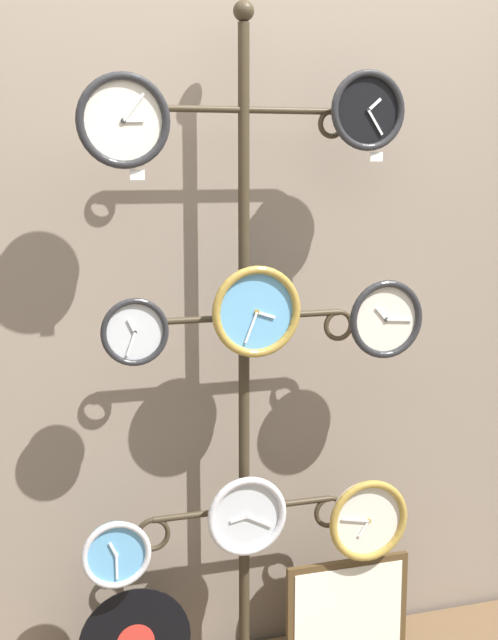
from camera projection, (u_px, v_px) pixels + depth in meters
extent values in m
cube|color=gray|center=(229.00, 245.00, 2.79)|extent=(4.40, 0.04, 2.80)
cylinder|color=#382D1E|center=(244.00, 370.00, 2.70)|extent=(0.03, 0.03, 2.03)
sphere|color=#382D1E|center=(244.00, 11.00, 2.52)|extent=(0.06, 0.06, 0.06)
cylinder|color=#382D1E|center=(197.00, 109.00, 2.53)|extent=(0.28, 0.02, 0.02)
torus|color=#382D1E|center=(150.00, 121.00, 2.49)|extent=(0.09, 0.02, 0.09)
cylinder|color=#382D1E|center=(289.00, 111.00, 2.61)|extent=(0.28, 0.02, 0.02)
torus|color=#382D1E|center=(332.00, 124.00, 2.66)|extent=(0.09, 0.02, 0.09)
cylinder|color=#382D1E|center=(194.00, 320.00, 2.63)|extent=(0.31, 0.02, 0.02)
torus|color=#382D1E|center=(142.00, 337.00, 2.59)|extent=(0.10, 0.02, 0.10)
cylinder|color=#382D1E|center=(292.00, 315.00, 2.72)|extent=(0.31, 0.02, 0.02)
torus|color=#382D1E|center=(339.00, 325.00, 2.78)|extent=(0.10, 0.02, 0.10)
cylinder|color=#382D1E|center=(199.00, 514.00, 2.74)|extent=(0.29, 0.02, 0.02)
torus|color=#382D1E|center=(153.00, 534.00, 2.70)|extent=(0.11, 0.02, 0.11)
cylinder|color=#382D1E|center=(288.00, 504.00, 2.82)|extent=(0.29, 0.02, 0.02)
torus|color=#382D1E|center=(330.00, 512.00, 2.88)|extent=(0.11, 0.02, 0.11)
cylinder|color=silver|center=(123.00, 121.00, 2.36)|extent=(0.23, 0.02, 0.23)
torus|color=#262628|center=(124.00, 121.00, 2.35)|extent=(0.25, 0.02, 0.25)
cylinder|color=#262628|center=(123.00, 121.00, 2.35)|extent=(0.01, 0.01, 0.01)
cube|color=silver|center=(134.00, 120.00, 2.36)|extent=(0.06, 0.00, 0.01)
cube|color=silver|center=(134.00, 107.00, 2.35)|extent=(0.06, 0.00, 0.08)
cylinder|color=black|center=(366.00, 111.00, 2.61)|extent=(0.21, 0.02, 0.21)
torus|color=#262628|center=(368.00, 110.00, 2.60)|extent=(0.23, 0.02, 0.23)
cylinder|color=#262628|center=(368.00, 110.00, 2.60)|extent=(0.01, 0.01, 0.01)
cube|color=silver|center=(375.00, 105.00, 2.60)|extent=(0.04, 0.00, 0.04)
cube|color=silver|center=(376.00, 123.00, 2.61)|extent=(0.05, 0.00, 0.07)
cylinder|color=silver|center=(134.00, 331.00, 2.48)|extent=(0.17, 0.02, 0.17)
torus|color=#262628|center=(135.00, 332.00, 2.46)|extent=(0.19, 0.02, 0.19)
cylinder|color=#262628|center=(135.00, 332.00, 2.46)|extent=(0.01, 0.01, 0.01)
cube|color=silver|center=(132.00, 326.00, 2.46)|extent=(0.03, 0.00, 0.04)
cube|color=silver|center=(131.00, 344.00, 2.46)|extent=(0.03, 0.00, 0.07)
cylinder|color=#60A8DB|center=(255.00, 311.00, 2.60)|extent=(0.25, 0.02, 0.25)
torus|color=#A58438|center=(257.00, 312.00, 2.59)|extent=(0.27, 0.02, 0.27)
cylinder|color=#A58438|center=(257.00, 312.00, 2.59)|extent=(0.01, 0.01, 0.01)
cube|color=silver|center=(266.00, 315.00, 2.60)|extent=(0.06, 0.00, 0.03)
cube|color=silver|center=(251.00, 327.00, 2.59)|extent=(0.04, 0.00, 0.09)
cylinder|color=silver|center=(384.00, 319.00, 2.73)|extent=(0.22, 0.02, 0.22)
torus|color=#262628|center=(386.00, 319.00, 2.72)|extent=(0.24, 0.02, 0.24)
cylinder|color=#262628|center=(386.00, 319.00, 2.72)|extent=(0.01, 0.01, 0.01)
cube|color=silver|center=(381.00, 313.00, 2.71)|extent=(0.04, 0.00, 0.05)
cube|color=silver|center=(399.00, 320.00, 2.73)|extent=(0.09, 0.00, 0.01)
cylinder|color=#60A8DB|center=(116.00, 553.00, 2.57)|extent=(0.19, 0.02, 0.19)
torus|color=silver|center=(116.00, 555.00, 2.56)|extent=(0.20, 0.02, 0.20)
cylinder|color=silver|center=(116.00, 555.00, 2.56)|extent=(0.01, 0.01, 0.01)
cube|color=silver|center=(113.00, 549.00, 2.55)|extent=(0.03, 0.00, 0.04)
cube|color=silver|center=(117.00, 567.00, 2.56)|extent=(0.01, 0.00, 0.07)
cylinder|color=silver|center=(246.00, 515.00, 2.71)|extent=(0.23, 0.02, 0.23)
torus|color=silver|center=(247.00, 517.00, 2.70)|extent=(0.25, 0.02, 0.25)
cylinder|color=silver|center=(247.00, 516.00, 2.70)|extent=(0.01, 0.01, 0.01)
cube|color=silver|center=(239.00, 519.00, 2.69)|extent=(0.06, 0.00, 0.02)
cube|color=silver|center=(260.00, 522.00, 2.71)|extent=(0.08, 0.00, 0.05)
cylinder|color=silver|center=(367.00, 519.00, 2.81)|extent=(0.24, 0.02, 0.24)
torus|color=#A58438|center=(369.00, 521.00, 2.80)|extent=(0.27, 0.02, 0.27)
cylinder|color=#A58438|center=(369.00, 521.00, 2.80)|extent=(0.01, 0.01, 0.01)
cube|color=silver|center=(364.00, 529.00, 2.80)|extent=(0.04, 0.00, 0.05)
cube|color=silver|center=(356.00, 520.00, 2.78)|extent=(0.09, 0.00, 0.03)
cube|color=#4C381E|center=(347.00, 610.00, 2.87)|extent=(0.42, 0.02, 0.34)
cube|color=white|center=(349.00, 611.00, 2.86)|extent=(0.37, 0.00, 0.30)
cube|color=white|center=(137.00, 175.00, 2.39)|extent=(0.04, 0.00, 0.03)
cube|color=white|center=(376.00, 157.00, 2.63)|extent=(0.04, 0.00, 0.03)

